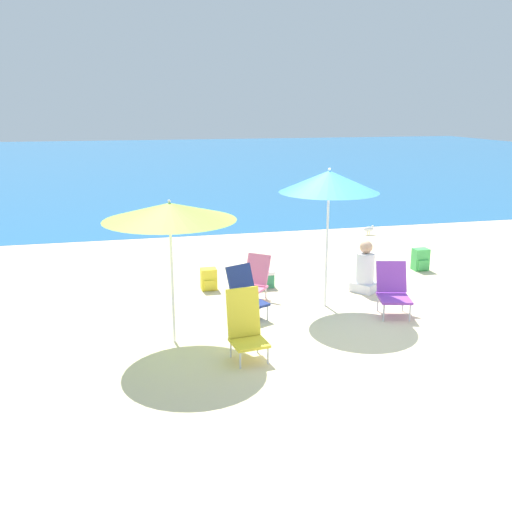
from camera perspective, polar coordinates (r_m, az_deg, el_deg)
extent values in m
plane|color=beige|center=(8.52, 9.71, -6.49)|extent=(60.00, 60.00, 0.00)
cube|color=#23669E|center=(33.72, -8.00, 9.51)|extent=(60.00, 40.00, 0.01)
cylinder|color=white|center=(8.85, 7.09, 0.56)|extent=(0.04, 0.04, 1.80)
cone|color=blue|center=(8.65, 7.32, 7.41)|extent=(1.51, 1.51, 0.33)
sphere|color=white|center=(8.63, 7.36, 8.61)|extent=(0.04, 0.04, 0.04)
cylinder|color=white|center=(7.52, -8.36, -2.64)|extent=(0.04, 0.04, 1.66)
cone|color=#8ECC3D|center=(7.30, -8.64, 4.42)|extent=(1.70, 1.70, 0.22)
sphere|color=white|center=(7.27, -8.68, 5.44)|extent=(0.04, 0.04, 0.04)
cylinder|color=silver|center=(8.21, -0.85, -6.25)|extent=(0.02, 0.02, 0.23)
cylinder|color=silver|center=(8.41, 1.16, -5.72)|extent=(0.02, 0.02, 0.23)
cylinder|color=silver|center=(8.50, -2.37, -5.50)|extent=(0.02, 0.02, 0.23)
cylinder|color=silver|center=(8.70, -0.40, -5.01)|extent=(0.02, 0.02, 0.23)
cube|color=navy|center=(8.41, -0.62, -4.77)|extent=(0.57, 0.58, 0.04)
cube|color=navy|center=(8.49, -1.52, -2.60)|extent=(0.47, 0.36, 0.50)
cylinder|color=silver|center=(9.13, -2.03, -4.18)|extent=(0.02, 0.02, 0.18)
cylinder|color=silver|center=(8.99, -0.10, -4.49)|extent=(0.02, 0.02, 0.18)
cylinder|color=silver|center=(9.48, -0.87, -3.45)|extent=(0.02, 0.02, 0.18)
cylinder|color=silver|center=(9.34, 1.00, -3.74)|extent=(0.02, 0.02, 0.18)
cube|color=pink|center=(9.20, -0.50, -3.31)|extent=(0.62, 0.63, 0.04)
cube|color=pink|center=(9.33, 0.15, -1.32)|extent=(0.44, 0.42, 0.48)
cylinder|color=silver|center=(6.95, -1.58, -10.38)|extent=(0.02, 0.02, 0.22)
cylinder|color=silver|center=(7.07, 1.21, -9.94)|extent=(0.02, 0.02, 0.22)
cylinder|color=silver|center=(7.26, -2.53, -9.26)|extent=(0.02, 0.02, 0.22)
cylinder|color=silver|center=(7.37, 0.15, -8.86)|extent=(0.02, 0.02, 0.22)
cube|color=yellow|center=(7.11, -0.69, -8.68)|extent=(0.47, 0.47, 0.04)
cube|color=yellow|center=(7.16, -1.28, -5.64)|extent=(0.44, 0.18, 0.62)
cylinder|color=silver|center=(8.57, 12.65, -5.57)|extent=(0.02, 0.02, 0.26)
cylinder|color=silver|center=(8.66, 15.14, -5.52)|extent=(0.02, 0.02, 0.26)
cylinder|color=silver|center=(8.98, 12.08, -4.59)|extent=(0.02, 0.02, 0.26)
cylinder|color=silver|center=(9.06, 14.46, -4.56)|extent=(0.02, 0.02, 0.26)
cube|color=purple|center=(8.77, 13.64, -4.13)|extent=(0.56, 0.61, 0.04)
cube|color=purple|center=(8.93, 13.38, -2.02)|extent=(0.49, 0.31, 0.46)
cube|color=silver|center=(9.87, 10.76, -3.04)|extent=(0.51, 0.52, 0.16)
cylinder|color=silver|center=(9.78, 10.86, -1.17)|extent=(0.31, 0.31, 0.51)
sphere|color=tan|center=(9.68, 10.96, 0.89)|extent=(0.22, 0.22, 0.22)
cube|color=yellow|center=(9.81, -4.75, -2.30)|extent=(0.26, 0.22, 0.37)
cube|color=yellow|center=(9.71, -4.63, -2.93)|extent=(0.19, 0.03, 0.17)
cube|color=#47B756|center=(11.37, 16.12, -0.32)|extent=(0.28, 0.22, 0.42)
cube|color=#47B756|center=(11.28, 16.39, -0.89)|extent=(0.20, 0.03, 0.19)
cube|color=#338C59|center=(9.93, 0.48, -2.44)|extent=(0.42, 0.27, 0.24)
cube|color=white|center=(9.89, 0.48, -1.63)|extent=(0.43, 0.28, 0.06)
cylinder|color=gold|center=(14.21, 11.08, 2.25)|extent=(0.01, 0.01, 0.07)
cylinder|color=gold|center=(14.23, 11.26, 2.26)|extent=(0.01, 0.01, 0.07)
ellipsoid|color=white|center=(14.20, 11.19, 2.65)|extent=(0.26, 0.11, 0.13)
sphere|color=white|center=(14.23, 11.58, 2.89)|extent=(0.07, 0.07, 0.07)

